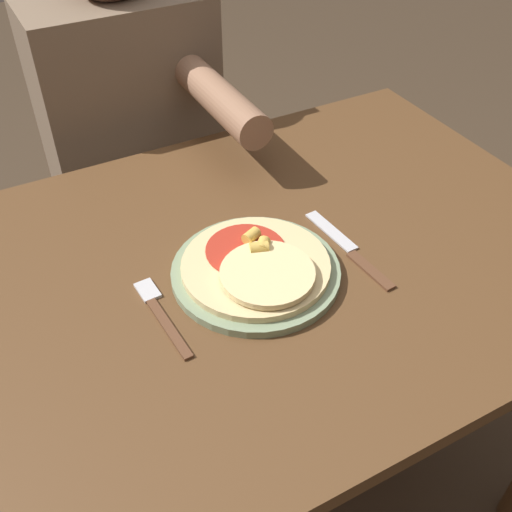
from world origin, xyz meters
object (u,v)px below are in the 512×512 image
object	(u,v)px
dining_table	(247,314)
fork	(160,312)
person_diner	(135,140)
plate	(256,272)
pizza	(258,266)
knife	(350,250)

from	to	relation	value
dining_table	fork	size ratio (longest dim) A/B	6.75
dining_table	person_diner	world-z (taller)	person_diner
plate	fork	xyz separation A→B (m)	(-0.16, -0.01, -0.00)
fork	person_diner	distance (m)	0.67
pizza	person_diner	bearing A→B (deg)	89.04
dining_table	knife	world-z (taller)	knife
fork	knife	distance (m)	0.33
knife	person_diner	world-z (taller)	person_diner
pizza	person_diner	xyz separation A→B (m)	(0.01, 0.64, -0.11)
knife	dining_table	bearing A→B (deg)	160.81
plate	pizza	distance (m)	0.02
dining_table	plate	world-z (taller)	plate
pizza	fork	distance (m)	0.17
plate	knife	bearing A→B (deg)	-8.13
dining_table	pizza	distance (m)	0.15
dining_table	plate	bearing A→B (deg)	-89.14
dining_table	pizza	xyz separation A→B (m)	(0.00, -0.04, 0.15)
fork	knife	world-z (taller)	same
plate	knife	world-z (taller)	plate
plate	person_diner	bearing A→B (deg)	88.98
knife	plate	bearing A→B (deg)	171.87
pizza	dining_table	bearing A→B (deg)	91.61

